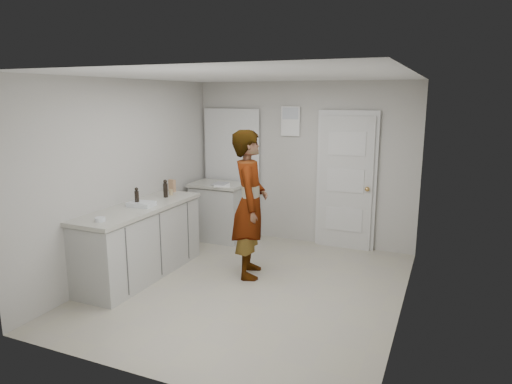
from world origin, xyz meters
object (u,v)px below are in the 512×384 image
at_px(oil_cruet_b, 137,197).
at_px(baking_dish, 141,204).
at_px(oil_cruet_a, 165,189).
at_px(spice_jar, 171,192).
at_px(person, 250,204).
at_px(egg_bowl, 100,219).
at_px(cake_mix_box, 172,186).

relative_size(oil_cruet_b, baking_dish, 0.73).
height_order(oil_cruet_a, oil_cruet_b, oil_cruet_a).
bearing_deg(oil_cruet_a, baking_dish, -88.41).
relative_size(spice_jar, baking_dish, 0.24).
xyz_separation_m(person, baking_dish, (-1.24, -0.58, 0.01)).
xyz_separation_m(oil_cruet_b, baking_dish, (0.05, 0.02, -0.09)).
bearing_deg(egg_bowl, oil_cruet_a, 91.43).
bearing_deg(oil_cruet_a, oil_cruet_b, -93.51).
bearing_deg(person, egg_bowl, 117.74).
height_order(spice_jar, baking_dish, spice_jar).
bearing_deg(baking_dish, egg_bowl, -88.69).
height_order(spice_jar, oil_cruet_b, oil_cruet_b).
bearing_deg(oil_cruet_a, egg_bowl, -88.57).
height_order(person, baking_dish, person).
bearing_deg(cake_mix_box, person, 2.00).
distance_m(spice_jar, oil_cruet_a, 0.17).
distance_m(oil_cruet_b, baking_dish, 0.10).
relative_size(cake_mix_box, egg_bowl, 1.54).
distance_m(cake_mix_box, baking_dish, 0.91).
relative_size(cake_mix_box, spice_jar, 2.27).
relative_size(person, cake_mix_box, 10.65).
bearing_deg(oil_cruet_b, spice_jar, 88.11).
bearing_deg(cake_mix_box, spice_jar, -45.45).
bearing_deg(baking_dish, oil_cruet_a, 91.59).
height_order(person, cake_mix_box, person).
distance_m(oil_cruet_a, oil_cruet_b, 0.57).
relative_size(cake_mix_box, oil_cruet_b, 0.73).
bearing_deg(egg_bowl, oil_cruet_b, 95.25).
bearing_deg(cake_mix_box, oil_cruet_b, -69.34).
distance_m(spice_jar, egg_bowl, 1.46).
relative_size(spice_jar, oil_cruet_b, 0.32).
xyz_separation_m(baking_dish, egg_bowl, (0.02, -0.76, -0.00)).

